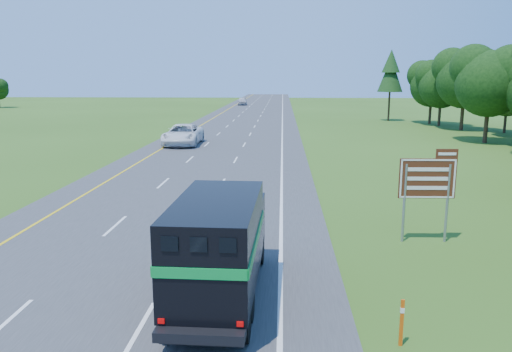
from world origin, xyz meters
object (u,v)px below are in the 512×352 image
object	(u,v)px
far_car	(242,101)
exit_sign	(428,182)
white_suv	(183,135)
horse_truck	(220,244)

from	to	relation	value
far_car	exit_sign	world-z (taller)	exit_sign
exit_sign	white_suv	bearing A→B (deg)	116.87
horse_truck	far_car	xyz separation A→B (m)	(-7.60, 102.87, -0.80)
horse_truck	white_suv	size ratio (longest dim) A/B	1.02
white_suv	exit_sign	xyz separation A→B (m)	(15.33, -28.09, 1.42)
horse_truck	exit_sign	xyz separation A→B (m)	(7.52, 5.68, 0.72)
white_suv	far_car	bearing A→B (deg)	89.25
white_suv	exit_sign	distance (m)	32.03
white_suv	far_car	distance (m)	69.10
far_car	exit_sign	bearing A→B (deg)	-84.91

